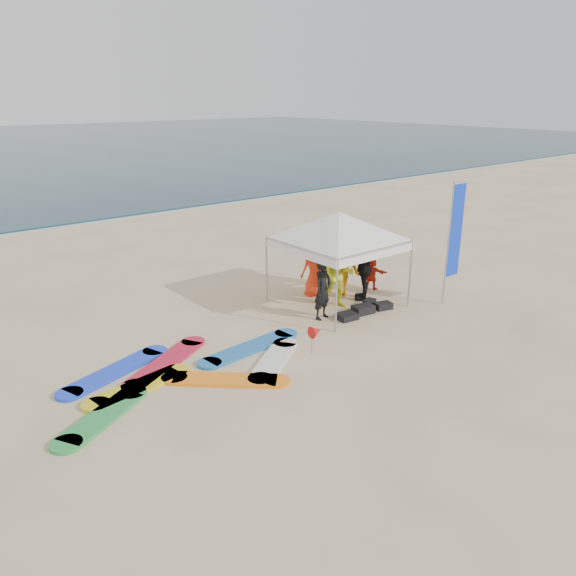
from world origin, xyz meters
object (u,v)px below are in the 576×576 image
(person_yellow, at_px, (338,274))
(person_orange_a, at_px, (342,268))
(canopy_tent, at_px, (339,213))
(surfboard_spread, at_px, (185,372))
(person_orange_b, at_px, (315,265))
(person_seated, at_px, (372,273))
(person_black_b, at_px, (364,268))
(person_black_a, at_px, (323,289))
(marker_pennant, at_px, (316,332))
(feather_flag, at_px, (455,233))

(person_yellow, distance_m, person_orange_a, 0.94)
(canopy_tent, height_order, surfboard_spread, canopy_tent)
(person_orange_b, relative_size, surfboard_spread, 0.31)
(person_yellow, bearing_deg, person_orange_a, 76.63)
(person_orange_b, relative_size, person_seated, 1.82)
(person_yellow, relative_size, person_black_b, 1.00)
(person_orange_b, bearing_deg, person_black_a, 54.51)
(marker_pennant, bearing_deg, person_black_a, 43.17)
(person_orange_b, bearing_deg, surfboard_spread, 19.59)
(person_orange_a, bearing_deg, person_yellow, 63.12)
(person_black_a, bearing_deg, person_seated, 3.09)
(person_orange_b, height_order, canopy_tent, canopy_tent)
(person_orange_a, bearing_deg, person_seated, -164.41)
(person_yellow, bearing_deg, person_seated, 51.06)
(marker_pennant, bearing_deg, surfboard_spread, 161.58)
(person_seated, xyz_separation_m, canopy_tent, (-1.64, -0.23, 2.07))
(person_black_b, relative_size, surfboard_spread, 0.32)
(person_orange_a, height_order, person_seated, person_orange_a)
(marker_pennant, height_order, surfboard_spread, marker_pennant)
(person_black_a, distance_m, person_orange_a, 1.84)
(person_yellow, distance_m, marker_pennant, 2.93)
(person_black_b, relative_size, feather_flag, 0.55)
(canopy_tent, xyz_separation_m, feather_flag, (2.51, -1.88, -0.57))
(person_black_b, xyz_separation_m, marker_pennant, (-3.34, -1.71, -0.44))
(person_black_a, xyz_separation_m, person_black_b, (1.87, 0.33, 0.14))
(person_seated, height_order, surfboard_spread, person_seated)
(marker_pennant, distance_m, surfboard_spread, 3.02)
(person_black_b, bearing_deg, person_yellow, -43.83)
(person_black_a, xyz_separation_m, person_orange_a, (1.60, 0.92, 0.04))
(person_black_a, bearing_deg, person_yellow, 8.96)
(person_black_a, xyz_separation_m, person_seated, (2.67, 0.75, -0.30))
(person_black_a, height_order, feather_flag, feather_flag)
(person_orange_a, height_order, feather_flag, feather_flag)
(person_orange_a, height_order, person_orange_b, person_orange_b)
(person_black_b, bearing_deg, marker_pennant, -16.05)
(person_seated, relative_size, surfboard_spread, 0.17)
(marker_pennant, bearing_deg, person_orange_b, 48.44)
(person_orange_b, distance_m, feather_flag, 3.92)
(person_orange_a, relative_size, feather_flag, 0.49)
(person_seated, height_order, canopy_tent, canopy_tent)
(feather_flag, bearing_deg, person_orange_b, 131.68)
(person_black_a, height_order, person_orange_b, person_orange_b)
(person_orange_a, distance_m, surfboard_spread, 6.10)
(person_yellow, relative_size, person_orange_a, 1.11)
(feather_flag, height_order, surfboard_spread, feather_flag)
(person_black_b, relative_size, marker_pennant, 2.92)
(person_orange_a, relative_size, person_orange_b, 0.93)
(person_black_a, bearing_deg, person_orange_a, 17.42)
(person_yellow, distance_m, feather_flag, 3.35)
(person_yellow, height_order, marker_pennant, person_yellow)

